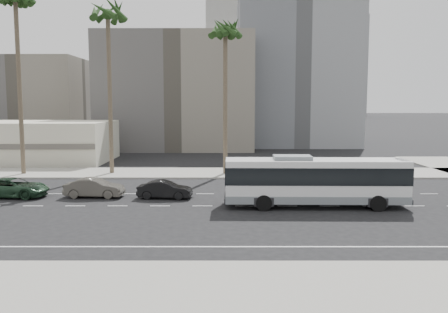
{
  "coord_description": "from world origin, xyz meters",
  "views": [
    {
      "loc": [
        -4.45,
        -32.37,
        7.17
      ],
      "look_at": [
        -4.48,
        4.0,
        3.08
      ],
      "focal_mm": 37.45,
      "sensor_mm": 36.0,
      "label": 1
    }
  ],
  "objects_px": {
    "car_b": "(94,188)",
    "car_c": "(13,188)",
    "city_bus": "(315,180)",
    "palm_mid": "(108,18)",
    "palm_near": "(225,34)",
    "car_a": "(165,190)",
    "palm_far": "(15,1)"
  },
  "relations": [
    {
      "from": "palm_near",
      "to": "car_a",
      "type": "bearing_deg",
      "value": -111.0
    },
    {
      "from": "car_a",
      "to": "palm_near",
      "type": "height_order",
      "value": "palm_near"
    },
    {
      "from": "car_c",
      "to": "palm_far",
      "type": "xyz_separation_m",
      "value": [
        -4.1,
        11.42,
        16.46
      ]
    },
    {
      "from": "car_a",
      "to": "palm_far",
      "type": "xyz_separation_m",
      "value": [
        -15.9,
        11.89,
        16.53
      ]
    },
    {
      "from": "palm_near",
      "to": "palm_mid",
      "type": "xyz_separation_m",
      "value": [
        -11.67,
        0.31,
        1.58
      ]
    },
    {
      "from": "palm_near",
      "to": "city_bus",
      "type": "bearing_deg",
      "value": -67.33
    },
    {
      "from": "car_a",
      "to": "car_b",
      "type": "relative_size",
      "value": 0.91
    },
    {
      "from": "palm_mid",
      "to": "palm_near",
      "type": "bearing_deg",
      "value": -1.52
    },
    {
      "from": "palm_far",
      "to": "car_a",
      "type": "bearing_deg",
      "value": -36.78
    },
    {
      "from": "city_bus",
      "to": "palm_near",
      "type": "height_order",
      "value": "palm_near"
    },
    {
      "from": "car_a",
      "to": "car_b",
      "type": "height_order",
      "value": "car_b"
    },
    {
      "from": "city_bus",
      "to": "palm_mid",
      "type": "xyz_separation_m",
      "value": [
        -17.93,
        15.3,
        13.77
      ]
    },
    {
      "from": "car_c",
      "to": "palm_near",
      "type": "relative_size",
      "value": 0.35
    },
    {
      "from": "city_bus",
      "to": "palm_near",
      "type": "relative_size",
      "value": 0.81
    },
    {
      "from": "car_b",
      "to": "palm_far",
      "type": "bearing_deg",
      "value": 45.91
    },
    {
      "from": "city_bus",
      "to": "car_b",
      "type": "height_order",
      "value": "city_bus"
    },
    {
      "from": "car_c",
      "to": "car_a",
      "type": "bearing_deg",
      "value": -87.98
    },
    {
      "from": "palm_near",
      "to": "palm_far",
      "type": "bearing_deg",
      "value": -179.42
    },
    {
      "from": "palm_mid",
      "to": "city_bus",
      "type": "bearing_deg",
      "value": -40.48
    },
    {
      "from": "car_c",
      "to": "palm_mid",
      "type": "relative_size",
      "value": 0.31
    },
    {
      "from": "car_a",
      "to": "palm_near",
      "type": "distance_m",
      "value": 18.65
    },
    {
      "from": "palm_far",
      "to": "palm_mid",
      "type": "bearing_deg",
      "value": 3.35
    },
    {
      "from": "car_a",
      "to": "palm_far",
      "type": "relative_size",
      "value": 0.22
    },
    {
      "from": "palm_near",
      "to": "car_c",
      "type": "bearing_deg",
      "value": -144.74
    },
    {
      "from": "car_b",
      "to": "car_c",
      "type": "bearing_deg",
      "value": 93.28
    },
    {
      "from": "city_bus",
      "to": "car_c",
      "type": "relative_size",
      "value": 2.34
    },
    {
      "from": "car_c",
      "to": "palm_near",
      "type": "bearing_deg",
      "value": -50.44
    },
    {
      "from": "palm_near",
      "to": "palm_mid",
      "type": "distance_m",
      "value": 11.78
    },
    {
      "from": "car_b",
      "to": "palm_mid",
      "type": "bearing_deg",
      "value": 10.96
    },
    {
      "from": "car_c",
      "to": "palm_near",
      "type": "xyz_separation_m",
      "value": [
        16.44,
        11.63,
        13.34
      ]
    },
    {
      "from": "car_a",
      "to": "palm_far",
      "type": "height_order",
      "value": "palm_far"
    },
    {
      "from": "city_bus",
      "to": "car_a",
      "type": "relative_size",
      "value": 3.06
    }
  ]
}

